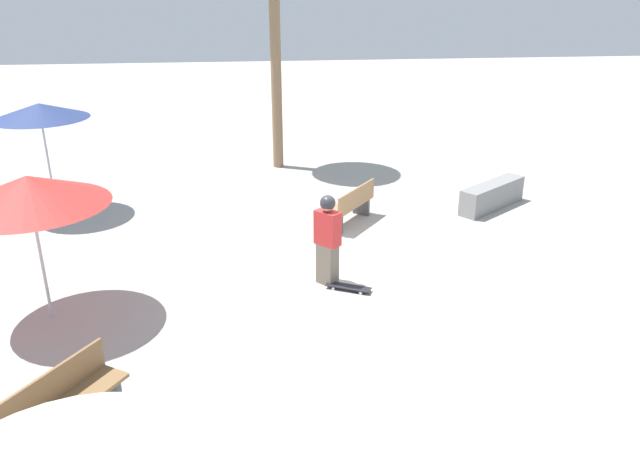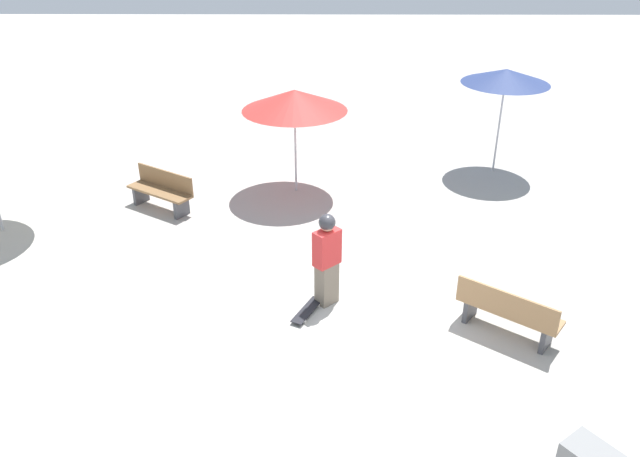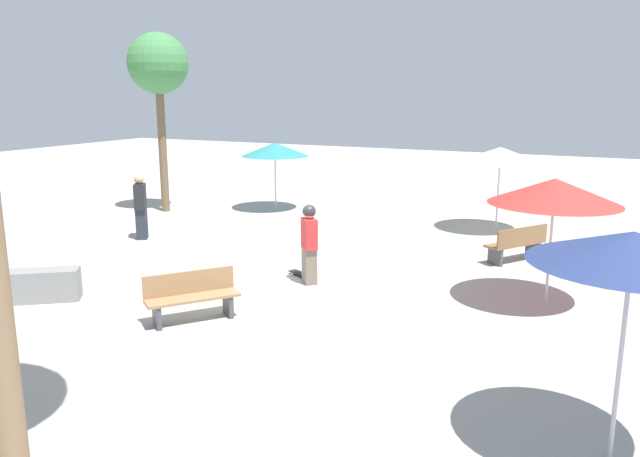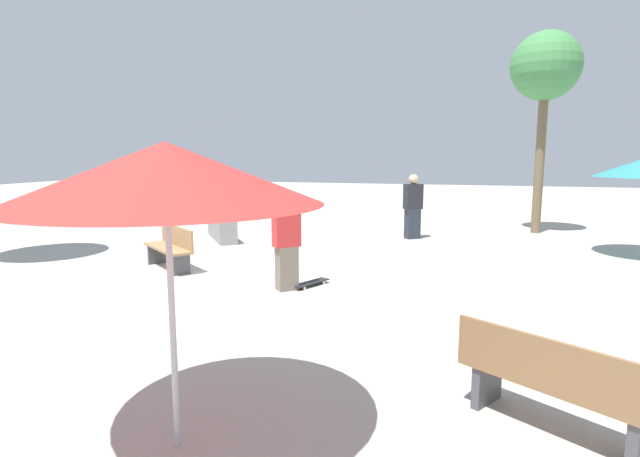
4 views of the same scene
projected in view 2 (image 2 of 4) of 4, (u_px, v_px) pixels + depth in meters
The scene contains 7 objects.
ground_plane at pixel (369, 325), 9.96m from camera, with size 60.00×60.00×0.00m, color #ADA8A0.
skater_main at pixel (327, 256), 10.12m from camera, with size 0.48×0.49×1.65m.
skateboard at pixel (307, 310), 10.22m from camera, with size 0.81×0.53×0.07m.
bench_near at pixel (508, 312), 9.56m from camera, with size 1.32×1.54×0.85m.
bench_far at pixel (162, 191), 13.52m from camera, with size 1.24×1.58×0.85m.
shade_umbrella_red at pixel (295, 100), 13.56m from camera, with size 2.34×2.34×2.38m.
shade_umbrella_navy at pixel (506, 76), 14.51m from camera, with size 2.06×2.06×2.54m.
Camera 2 is at (8.07, -0.73, 6.04)m, focal length 35.00 mm.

